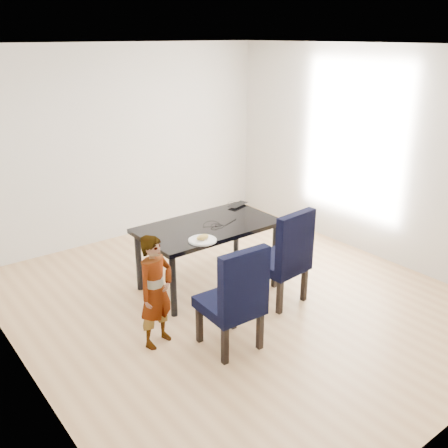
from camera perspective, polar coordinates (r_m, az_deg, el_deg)
floor at (r=5.68m, az=1.25°, el=-8.66°), size 4.50×5.00×0.01m
ceiling at (r=4.94m, az=1.51°, el=19.83°), size 4.50×5.00×0.01m
wall_back at (r=7.21m, az=-11.42°, el=8.94°), size 4.50×0.01×2.70m
wall_left at (r=4.19m, az=-23.39°, el=-1.14°), size 0.01×5.00×2.70m
wall_right at (r=6.76m, az=16.54°, el=7.69°), size 0.01×5.00×2.70m
dining_table at (r=5.86m, az=-1.80°, el=-3.51°), size 1.60×0.90×0.75m
chair_left at (r=4.66m, az=0.63°, el=-8.21°), size 0.53×0.55×1.06m
chair_right at (r=5.47m, az=6.23°, el=-3.57°), size 0.57×0.59×1.08m
child at (r=4.72m, az=-7.79°, el=-7.63°), size 0.47×0.37×1.11m
plate at (r=5.27m, az=-2.48°, el=-1.86°), size 0.39×0.39×0.02m
sandwich at (r=5.25m, az=-2.46°, el=-1.51°), size 0.16×0.11×0.06m
laptop at (r=6.36m, az=1.27°, el=2.26°), size 0.35×0.27×0.02m
cable_tangle at (r=5.64m, az=-0.73°, el=-0.35°), size 0.20×0.20×0.01m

